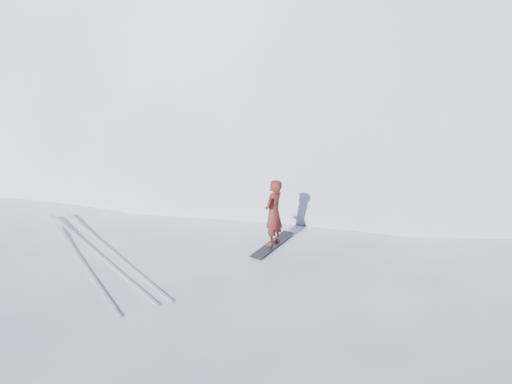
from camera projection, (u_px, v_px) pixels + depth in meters
near_ridge at (185, 346)px, 12.72m from camera, size 36.00×28.00×4.80m
summit_peak at (342, 109)px, 40.58m from camera, size 60.00×56.00×56.00m
peak_shoulder at (238, 144)px, 30.66m from camera, size 28.00×24.00×18.00m
snowboard at (273, 244)px, 12.71m from camera, size 1.62×1.18×0.03m
snowboarder at (274, 213)px, 12.40m from camera, size 0.75×0.68×1.73m
board_tracks at (95, 252)px, 12.30m from camera, size 1.94×5.95×0.04m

